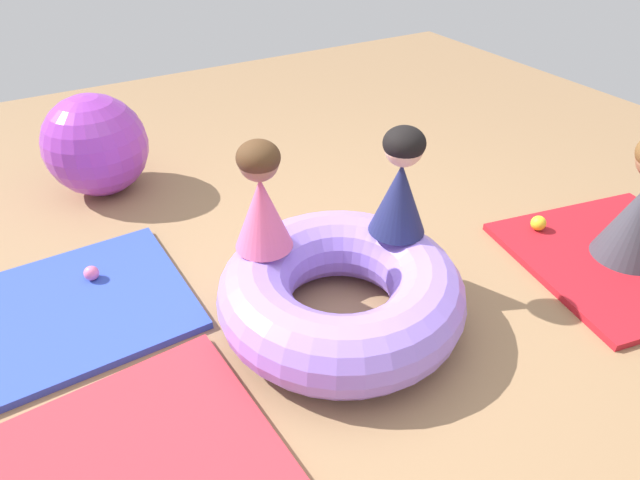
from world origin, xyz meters
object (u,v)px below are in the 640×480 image
Objects in this scene: child_in_pink at (261,198)px; play_ball_yellow at (538,223)px; exercise_ball_large at (96,145)px; play_ball_pink at (91,273)px; inflatable_cushion at (341,293)px; child_in_navy at (400,183)px.

child_in_pink is 5.98× the size of play_ball_yellow.
play_ball_yellow is 0.14× the size of exercise_ball_large.
play_ball_pink is at bearing 160.63° from play_ball_yellow.
child_in_pink is at bearing -73.98° from exercise_ball_large.
play_ball_yellow is at bearing 1.74° from inflatable_cushion.
child_in_navy is 1.68m from play_ball_pink.
play_ball_pink is at bearing -170.61° from child_in_navy.
child_in_pink is at bearing 171.01° from play_ball_yellow.
play_ball_yellow is 1.16× the size of play_ball_pink.
inflatable_cushion is 2.04m from exercise_ball_large.
inflatable_cushion is at bearing -178.26° from play_ball_yellow.
child_in_navy is at bearing -59.02° from exercise_ball_large.
child_in_navy reaches higher than play_ball_pink.
child_in_navy reaches higher than play_ball_yellow.
child_in_navy is 0.82× the size of exercise_ball_large.
play_ball_pink is 0.12× the size of exercise_ball_large.
child_in_navy is at bearing 14.83° from inflatable_cushion.
play_ball_pink is (-1.00, 0.89, -0.10)m from inflatable_cushion.
exercise_ball_large is at bearing 138.70° from play_ball_yellow.
inflatable_cushion is at bearing -154.47° from child_in_pink.
child_in_navy is 1.17m from play_ball_yellow.
inflatable_cushion is 13.02× the size of play_ball_yellow.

